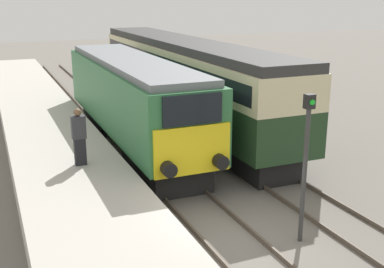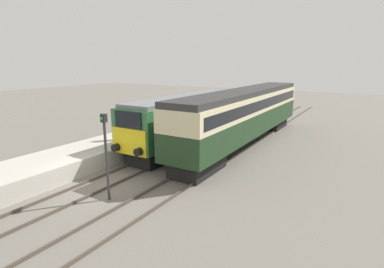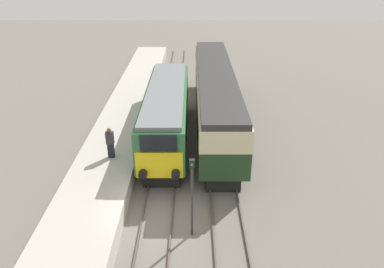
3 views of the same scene
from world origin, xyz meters
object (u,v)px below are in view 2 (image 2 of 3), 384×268
(locomotive, at_px, (188,119))
(passenger_carriage, at_px, (246,112))
(person_on_platform, at_px, (119,126))
(signal_post, at_px, (106,150))

(locomotive, bearing_deg, passenger_carriage, 39.05)
(locomotive, height_order, person_on_platform, locomotive)
(signal_post, bearing_deg, person_on_platform, 130.44)
(passenger_carriage, height_order, person_on_platform, passenger_carriage)
(passenger_carriage, distance_m, person_on_platform, 9.36)
(locomotive, bearing_deg, signal_post, -79.91)
(person_on_platform, relative_size, signal_post, 0.47)
(person_on_platform, height_order, signal_post, signal_post)
(locomotive, distance_m, person_on_platform, 5.04)
(person_on_platform, distance_m, signal_post, 7.21)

